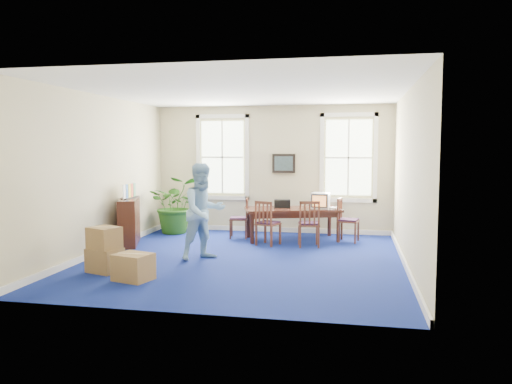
% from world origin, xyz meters
% --- Properties ---
extents(floor, '(6.50, 6.50, 0.00)m').
position_xyz_m(floor, '(0.00, 0.00, 0.00)').
color(floor, navy).
rests_on(floor, ground).
extents(ceiling, '(6.50, 6.50, 0.00)m').
position_xyz_m(ceiling, '(0.00, 0.00, 3.20)').
color(ceiling, white).
rests_on(ceiling, ground).
extents(wall_back, '(6.50, 0.00, 6.50)m').
position_xyz_m(wall_back, '(0.00, 3.25, 1.60)').
color(wall_back, '#C5BA91').
rests_on(wall_back, ground).
extents(wall_front, '(6.50, 0.00, 6.50)m').
position_xyz_m(wall_front, '(0.00, -3.25, 1.60)').
color(wall_front, '#C5BA91').
rests_on(wall_front, ground).
extents(wall_left, '(0.00, 6.50, 6.50)m').
position_xyz_m(wall_left, '(-3.00, 0.00, 1.60)').
color(wall_left, '#C5BA91').
rests_on(wall_left, ground).
extents(wall_right, '(0.00, 6.50, 6.50)m').
position_xyz_m(wall_right, '(3.00, 0.00, 1.60)').
color(wall_right, '#C5BA91').
rests_on(wall_right, ground).
extents(baseboard_back, '(6.00, 0.04, 0.12)m').
position_xyz_m(baseboard_back, '(0.00, 3.22, 0.06)').
color(baseboard_back, white).
rests_on(baseboard_back, ground).
extents(baseboard_left, '(0.04, 6.50, 0.12)m').
position_xyz_m(baseboard_left, '(-2.97, 0.00, 0.06)').
color(baseboard_left, white).
rests_on(baseboard_left, ground).
extents(baseboard_right, '(0.04, 6.50, 0.12)m').
position_xyz_m(baseboard_right, '(2.97, 0.00, 0.06)').
color(baseboard_right, white).
rests_on(baseboard_right, ground).
extents(window_left, '(1.40, 0.12, 2.20)m').
position_xyz_m(window_left, '(-1.30, 3.23, 1.90)').
color(window_left, white).
rests_on(window_left, ground).
extents(window_right, '(1.40, 0.12, 2.20)m').
position_xyz_m(window_right, '(1.90, 3.23, 1.90)').
color(window_right, white).
rests_on(window_right, ground).
extents(wall_picture, '(0.58, 0.06, 0.48)m').
position_xyz_m(wall_picture, '(0.30, 3.20, 1.75)').
color(wall_picture, black).
rests_on(wall_picture, ground).
extents(conference_table, '(2.38, 1.61, 0.74)m').
position_xyz_m(conference_table, '(0.65, 2.22, 0.37)').
color(conference_table, '#3F1C12').
rests_on(conference_table, ground).
extents(crt_tv, '(0.44, 0.47, 0.36)m').
position_xyz_m(crt_tv, '(1.29, 2.27, 0.92)').
color(crt_tv, '#B7B7BC').
rests_on(crt_tv, conference_table).
extents(game_console, '(0.20, 0.22, 0.04)m').
position_xyz_m(game_console, '(1.59, 2.22, 0.77)').
color(game_console, white).
rests_on(game_console, conference_table).
extents(equipment_bag, '(0.41, 0.29, 0.19)m').
position_xyz_m(equipment_bag, '(0.40, 2.27, 0.84)').
color(equipment_bag, black).
rests_on(equipment_bag, conference_table).
extents(chair_near_left, '(0.57, 0.57, 0.99)m').
position_xyz_m(chair_near_left, '(0.20, 1.48, 0.50)').
color(chair_near_left, brown).
rests_on(chair_near_left, ground).
extents(chair_near_right, '(0.52, 0.52, 1.01)m').
position_xyz_m(chair_near_right, '(1.09, 1.48, 0.51)').
color(chair_near_right, brown).
rests_on(chair_near_right, ground).
extents(chair_end_left, '(0.48, 0.48, 0.95)m').
position_xyz_m(chair_end_left, '(-0.64, 2.22, 0.47)').
color(chair_end_left, brown).
rests_on(chair_end_left, ground).
extents(chair_end_right, '(0.52, 0.52, 0.99)m').
position_xyz_m(chair_end_right, '(1.94, 2.22, 0.50)').
color(chair_end_right, brown).
rests_on(chair_end_right, ground).
extents(man, '(1.13, 1.13, 1.85)m').
position_xyz_m(man, '(-0.78, -0.15, 0.92)').
color(man, '#86B3D8').
rests_on(man, ground).
extents(credenza, '(0.77, 1.32, 1.00)m').
position_xyz_m(credenza, '(-2.75, 0.77, 0.50)').
color(credenza, '#3F1C12').
rests_on(credenza, ground).
extents(brochure_rack, '(0.31, 0.78, 0.34)m').
position_xyz_m(brochure_rack, '(-2.73, 0.77, 1.17)').
color(brochure_rack, '#99999E').
rests_on(brochure_rack, credenza).
extents(potted_plant, '(1.59, 1.49, 1.43)m').
position_xyz_m(potted_plant, '(-2.33, 2.57, 0.72)').
color(potted_plant, '#205113').
rests_on(potted_plant, ground).
extents(cardboard_boxes, '(1.84, 1.84, 0.82)m').
position_xyz_m(cardboard_boxes, '(-1.96, -1.34, 0.41)').
color(cardboard_boxes, olive).
rests_on(cardboard_boxes, ground).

